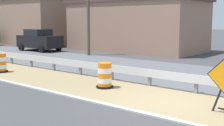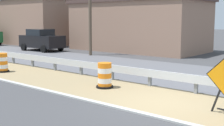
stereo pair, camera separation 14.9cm
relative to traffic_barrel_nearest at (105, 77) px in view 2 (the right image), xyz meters
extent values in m
plane|color=#3D3D3F|center=(-0.60, -2.91, -0.46)|extent=(160.00, 160.00, 0.00)
cube|color=#8E7A56|center=(-0.09, -2.91, -0.46)|extent=(3.42, 120.00, 0.01)
cube|color=#56565B|center=(4.89, -2.91, -0.46)|extent=(6.55, 120.00, 0.00)
cube|color=#ADADA8|center=(-1.90, -2.91, -0.45)|extent=(0.20, 120.00, 0.11)
cube|color=silver|center=(1.37, -4.27, 0.09)|extent=(0.08, 48.71, 0.32)
cube|color=slate|center=(1.45, -3.26, -0.11)|extent=(0.12, 0.12, 0.70)
cube|color=slate|center=(1.45, -1.23, -0.11)|extent=(0.12, 0.12, 0.70)
cube|color=slate|center=(1.45, 0.80, -0.11)|extent=(0.12, 0.12, 0.70)
cube|color=slate|center=(1.45, 2.83, -0.11)|extent=(0.12, 0.12, 0.70)
cube|color=slate|center=(1.45, 4.86, -0.11)|extent=(0.12, 0.12, 0.70)
cube|color=slate|center=(1.45, 6.89, -0.11)|extent=(0.12, 0.12, 0.70)
cube|color=slate|center=(1.45, 8.92, -0.11)|extent=(0.12, 0.12, 0.70)
cube|color=black|center=(-0.33, -4.73, 0.06)|extent=(0.06, 0.39, 1.06)
cylinder|color=orange|center=(0.00, 0.00, -0.36)|extent=(0.56, 0.56, 0.20)
cylinder|color=white|center=(0.00, 0.00, -0.15)|extent=(0.56, 0.56, 0.20)
cylinder|color=orange|center=(0.00, 0.00, 0.05)|extent=(0.56, 0.56, 0.20)
cylinder|color=white|center=(0.00, 0.00, 0.26)|extent=(0.56, 0.56, 0.20)
cylinder|color=orange|center=(0.00, 0.00, 0.46)|extent=(0.56, 0.56, 0.20)
cylinder|color=black|center=(0.00, 0.00, -0.42)|extent=(0.70, 0.70, 0.08)
cylinder|color=orange|center=(-0.66, 6.59, -0.36)|extent=(0.54, 0.54, 0.20)
cylinder|color=white|center=(-0.66, 6.59, -0.16)|extent=(0.54, 0.54, 0.20)
cylinder|color=orange|center=(-0.66, 6.59, 0.04)|extent=(0.54, 0.54, 0.20)
cylinder|color=white|center=(-0.66, 6.59, 0.24)|extent=(0.54, 0.54, 0.20)
cylinder|color=orange|center=(-0.66, 6.59, 0.44)|extent=(0.54, 0.54, 0.20)
cylinder|color=black|center=(-0.66, 6.59, -0.42)|extent=(0.68, 0.68, 0.08)
cube|color=black|center=(7.54, 14.06, 0.39)|extent=(1.99, 4.26, 1.05)
cube|color=black|center=(7.53, 14.22, 1.19)|extent=(1.75, 1.98, 0.56)
cylinder|color=black|center=(8.52, 12.69, -0.14)|extent=(0.23, 0.64, 0.64)
cylinder|color=black|center=(6.62, 12.64, -0.14)|extent=(0.23, 0.64, 0.64)
cylinder|color=black|center=(8.45, 15.47, -0.14)|extent=(0.23, 0.64, 0.64)
cylinder|color=black|center=(6.56, 15.42, -0.14)|extent=(0.23, 0.64, 0.64)
cube|color=#93705B|center=(13.33, 7.70, 1.65)|extent=(6.08, 11.60, 4.23)
cube|color=#4C3833|center=(13.33, 7.70, 3.92)|extent=(6.32, 12.07, 0.30)
cube|color=#93705B|center=(13.31, 22.40, 1.99)|extent=(8.18, 12.84, 4.89)
cube|color=#3D424C|center=(13.31, 22.40, 4.59)|extent=(8.51, 13.36, 0.30)
cylinder|color=brown|center=(7.80, 8.31, 3.26)|extent=(0.24, 0.24, 7.44)
camera|label=1|loc=(-9.00, -7.71, 2.25)|focal=47.98mm
camera|label=2|loc=(-8.91, -7.82, 2.25)|focal=47.98mm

